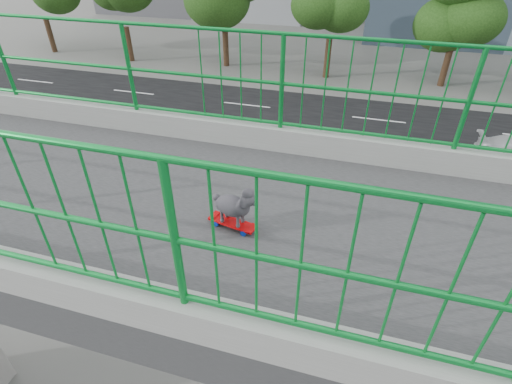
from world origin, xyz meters
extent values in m
cube|color=black|center=(-13.00, 0.00, 0.01)|extent=(18.00, 90.00, 0.02)
cube|color=#2D2D2F|center=(0.00, 0.00, 6.75)|extent=(3.00, 24.00, 0.50)
cube|color=gray|center=(-1.40, 0.00, 7.15)|extent=(0.20, 24.00, 0.30)
cylinder|color=#0E7E2E|center=(-1.40, 0.00, 8.40)|extent=(0.04, 24.00, 0.04)
cylinder|color=#0E7E2E|center=(-1.40, 0.00, 7.85)|extent=(0.04, 24.00, 0.04)
cylinder|color=#0E7E2E|center=(-1.40, 0.00, 7.85)|extent=(0.06, 0.06, 1.10)
cylinder|color=black|center=(-26.00, -28.00, 1.40)|extent=(0.44, 0.44, 2.80)
cylinder|color=black|center=(-25.50, -20.00, 1.31)|extent=(0.44, 0.44, 2.62)
ellipsoid|color=#1A360E|center=(-25.50, -20.00, 4.33)|extent=(4.00, 4.00, 3.40)
cylinder|color=black|center=(-26.40, -12.00, 1.49)|extent=(0.44, 0.44, 2.97)
cylinder|color=black|center=(-25.80, -4.00, 1.36)|extent=(0.44, 0.44, 2.73)
ellipsoid|color=#1A360E|center=(-25.80, -4.00, 4.51)|extent=(4.20, 4.20, 3.57)
cylinder|color=black|center=(-26.20, 4.00, 1.43)|extent=(0.44, 0.44, 2.87)
ellipsoid|color=#1A360E|center=(-26.20, 4.00, 4.82)|extent=(4.60, 4.60, 3.91)
cube|color=red|center=(0.25, -2.07, 7.05)|extent=(0.23, 0.49, 0.02)
cube|color=#99999E|center=(0.22, -2.21, 7.04)|extent=(0.09, 0.05, 0.02)
cylinder|color=#0829B0|center=(0.16, -2.20, 7.03)|extent=(0.04, 0.06, 0.05)
sphere|color=yellow|center=(0.16, -2.20, 7.03)|extent=(0.02, 0.02, 0.02)
cylinder|color=#0829B0|center=(0.28, -2.23, 7.03)|extent=(0.04, 0.06, 0.05)
sphere|color=yellow|center=(0.28, -2.23, 7.03)|extent=(0.02, 0.02, 0.02)
cube|color=#99999E|center=(0.28, -1.92, 7.04)|extent=(0.09, 0.05, 0.02)
cylinder|color=#0829B0|center=(0.22, -1.91, 7.03)|extent=(0.04, 0.06, 0.05)
sphere|color=yellow|center=(0.22, -1.91, 7.03)|extent=(0.02, 0.02, 0.02)
cylinder|color=#0829B0|center=(0.34, -1.93, 7.03)|extent=(0.04, 0.06, 0.05)
sphere|color=yellow|center=(0.34, -1.93, 7.03)|extent=(0.02, 0.02, 0.02)
ellipsoid|color=#28262A|center=(0.25, -2.07, 7.25)|extent=(0.25, 0.33, 0.20)
sphere|color=#28262A|center=(0.28, -1.90, 7.38)|extent=(0.14, 0.14, 0.14)
sphere|color=black|center=(0.30, -1.81, 7.37)|extent=(0.02, 0.02, 0.02)
sphere|color=#28262A|center=(0.21, -2.23, 7.29)|extent=(0.07, 0.07, 0.07)
cylinder|color=#28262A|center=(0.22, -1.97, 7.13)|extent=(0.03, 0.03, 0.13)
cylinder|color=#28262A|center=(0.31, -1.99, 7.13)|extent=(0.03, 0.03, 0.13)
cylinder|color=#28262A|center=(0.19, -2.14, 7.13)|extent=(0.03, 0.03, 0.13)
cylinder|color=#28262A|center=(0.27, -2.16, 7.13)|extent=(0.03, 0.03, 0.13)
imported|color=#BC0717|center=(-6.00, -13.04, 0.68)|extent=(1.62, 4.02, 1.37)
imported|color=#BC0717|center=(-9.20, -8.59, 0.77)|extent=(1.63, 4.68, 1.54)
imported|color=black|center=(-12.40, -12.12, 0.65)|extent=(2.16, 4.68, 1.30)
camera|label=1|loc=(2.90, -1.07, 9.38)|focal=27.12mm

